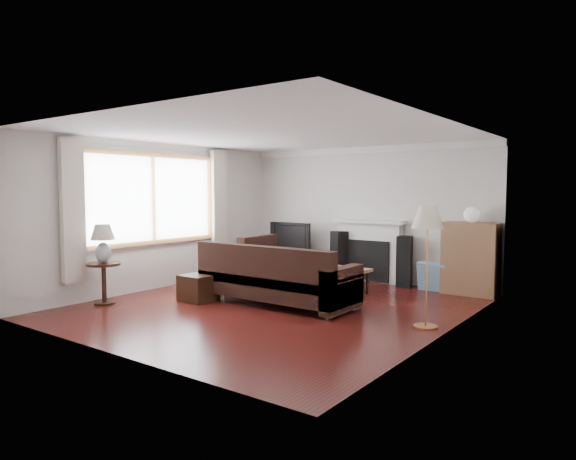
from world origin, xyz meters
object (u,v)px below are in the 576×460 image
Objects in this scene: bookshelf at (470,259)px; side_table at (104,283)px; sectional_sofa at (277,276)px; coffee_table at (336,280)px; floor_lamp at (427,267)px; tv_stand at (293,262)px.

bookshelf is 5.75m from side_table.
sectional_sofa is 2.41× the size of coffee_table.
bookshelf is 3.20m from sectional_sofa.
coffee_table is 1.74× the size of side_table.
coffee_table is at bearing 148.68° from floor_lamp.
tv_stand is 0.85× the size of bookshelf.
coffee_table is (1.66, -1.12, -0.04)m from tv_stand.
tv_stand is 2.01m from coffee_table.
floor_lamp is at bearing -32.54° from tv_stand.
side_table is at bearing -160.54° from floor_lamp.
side_table is at bearing -136.92° from bookshelf.
bookshelf reaches higher than coffee_table.
bookshelf reaches higher than tv_stand.
tv_stand is 3.53m from bookshelf.
side_table reaches higher than tv_stand.
coffee_table is 2.44m from floor_lamp.
floor_lamp is 2.43× the size of side_table.
sectional_sofa is at bearing -98.48° from coffee_table.
coffee_table is 0.72× the size of floor_lamp.
bookshelf is (3.51, 0.02, 0.34)m from tv_stand.
sectional_sofa reaches higher than coffee_table.
coffee_table is at bearing 49.88° from side_table.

